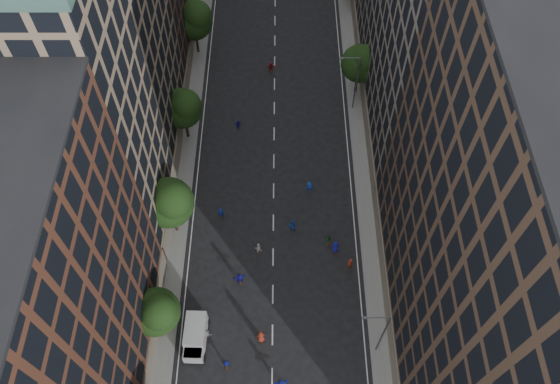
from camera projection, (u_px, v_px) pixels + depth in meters
The scene contains 29 objects.
ground at pixel (274, 137), 71.25m from camera, with size 240.00×240.00×0.00m, color black.
sidewalk_left at pixel (188, 94), 75.33m from camera, with size 4.00×105.00×0.15m, color slate.
sidewalk_right at pixel (361, 94), 75.33m from camera, with size 4.00×105.00×0.15m, color slate.
bldg_left_a at pixel (28, 302), 42.74m from camera, with size 14.00×22.00×30.00m, color #532E1F.
bldg_left_b at pixel (82, 67), 54.32m from camera, with size 14.00×26.00×34.00m, color #846E57.
bldg_right_a at pixel (514, 239), 42.44m from camera, with size 14.00×30.00×36.00m, color #4A3527.
bldg_right_b at pixel (446, 13), 59.70m from camera, with size 14.00×28.00×33.00m, color #6C6359.
tree_left_1 at pixel (157, 312), 52.19m from camera, with size 4.80×4.80×8.21m.
tree_left_2 at pixel (170, 202), 58.13m from camera, with size 5.60×5.60×9.45m.
tree_left_3 at pixel (183, 107), 66.32m from camera, with size 5.00×5.00×8.58m.
tree_left_4 at pixel (194, 19), 74.91m from camera, with size 5.40×5.40×9.08m.
tree_right_a at pixel (361, 62), 70.89m from camera, with size 5.00×5.00×8.39m.
streetlamp_near at pixel (381, 332), 51.48m from camera, with size 2.64×0.22×9.06m.
streetlamp_far at pixel (355, 81), 69.70m from camera, with size 2.64×0.22×9.06m.
cargo_van at pixel (195, 336), 55.20m from camera, with size 2.35×4.78×2.51m.
skater_4 at pixel (226, 364), 54.22m from camera, with size 0.89×0.37×1.53m, color #1423A7.
skater_5 at pixel (281, 384), 53.13m from camera, with size 1.46×0.47×1.58m, color #1727BD.
skater_6 at pixel (261, 337), 55.55m from camera, with size 0.93×0.60×1.90m, color maroon.
skater_7 at pixel (350, 263), 60.17m from camera, with size 0.65×0.43×1.79m, color #993019.
skater_8 at pixel (258, 248), 61.31m from camera, with size 0.78×0.61×1.61m, color silver.
skater_9 at pixel (207, 334), 55.83m from camera, with size 1.03×0.59×1.60m, color #424247.
skater_10 at pixel (328, 240), 61.95m from camera, with size 0.90×0.38×1.54m, color #1C5E2B.
skater_11 at pixel (240, 278), 59.26m from camera, with size 1.52×0.48×1.63m, color #151297.
skater_12 at pixel (335, 247), 61.31m from camera, with size 0.86×0.56×1.76m, color #1416A9.
skater_13 at pixel (221, 212), 63.78m from camera, with size 0.66×0.44×1.82m, color #132B9F.
skater_14 at pixel (292, 225), 62.77m from camera, with size 0.93×0.73×1.92m, color #1546B2.
skater_15 at pixel (309, 187), 65.79m from camera, with size 1.11×0.64×1.73m, color #1741BB.
skater_16 at pixel (238, 125), 71.27m from camera, with size 0.93×0.39×1.59m, color #1C139F.
skater_17 at pixel (271, 67), 77.21m from camera, with size 1.48×0.47×1.59m, color maroon.
Camera 1 is at (0.79, -5.37, 55.41)m, focal length 35.00 mm.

